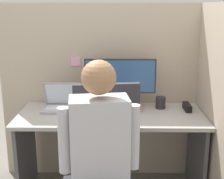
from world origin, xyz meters
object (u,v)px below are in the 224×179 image
at_px(laptop, 62,104).
at_px(coffee_mug, 161,103).
at_px(monitor, 120,78).
at_px(paper_box, 120,104).
at_px(person, 98,155).
at_px(carrot_toy, 119,117).
at_px(office_chair, 103,172).
at_px(stapler, 187,107).

xyz_separation_m(laptop, coffee_mug, (0.85, 0.04, 0.00)).
distance_m(monitor, laptop, 0.55).
relative_size(paper_box, person, 0.26).
bearing_deg(carrot_toy, office_chair, -102.09).
height_order(laptop, coffee_mug, laptop).
relative_size(monitor, office_chair, 0.55).
distance_m(paper_box, person, 0.96).
relative_size(carrot_toy, office_chair, 0.15).
distance_m(office_chair, person, 0.26).
xyz_separation_m(stapler, carrot_toy, (-0.58, -0.24, -0.01)).
bearing_deg(office_chair, person, -97.51).
relative_size(paper_box, laptop, 1.07).
xyz_separation_m(monitor, carrot_toy, (-0.01, -0.28, -0.25)).
xyz_separation_m(office_chair, coffee_mug, (0.47, 0.79, 0.22)).
xyz_separation_m(laptop, carrot_toy, (0.49, -0.24, -0.03)).
height_order(paper_box, coffee_mug, coffee_mug).
distance_m(person, coffee_mug, 1.08).
distance_m(monitor, coffee_mug, 0.42).
relative_size(stapler, person, 0.13).
height_order(carrot_toy, coffee_mug, coffee_mug).
bearing_deg(coffee_mug, laptop, -177.00).
bearing_deg(office_chair, carrot_toy, 77.91).
height_order(paper_box, person, person).
height_order(laptop, carrot_toy, laptop).
bearing_deg(carrot_toy, monitor, 88.36).
height_order(person, coffee_mug, person).
distance_m(laptop, coffee_mug, 0.85).
bearing_deg(paper_box, laptop, -175.71).
distance_m(paper_box, coffee_mug, 0.35).
relative_size(stapler, carrot_toy, 1.02).
distance_m(laptop, carrot_toy, 0.55).
xyz_separation_m(paper_box, carrot_toy, (-0.01, -0.28, -0.01)).
relative_size(carrot_toy, coffee_mug, 1.60).
bearing_deg(carrot_toy, paper_box, 88.35).
bearing_deg(paper_box, carrot_toy, -91.65).
bearing_deg(stapler, paper_box, 176.27).
xyz_separation_m(carrot_toy, office_chair, (-0.11, -0.51, -0.19)).
bearing_deg(laptop, paper_box, 4.29).
relative_size(stapler, office_chair, 0.15).
xyz_separation_m(paper_box, person, (-0.14, -0.95, -0.00)).
xyz_separation_m(monitor, stapler, (0.58, -0.04, -0.24)).
xyz_separation_m(paper_box, stapler, (0.58, -0.04, -0.01)).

